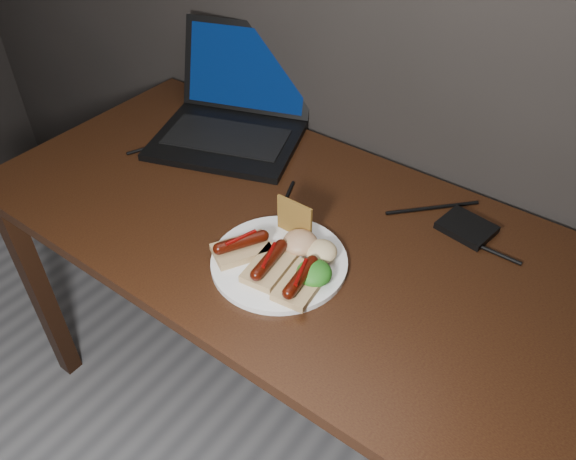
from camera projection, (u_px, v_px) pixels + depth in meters
The scene contains 12 objects.
desk at pixel (282, 249), 1.30m from camera, with size 1.40×0.70×0.75m.
laptop at pixel (234, 115), 1.50m from camera, with size 0.47×0.47×0.25m.
hard_drive at pixel (467, 227), 1.21m from camera, with size 0.11×0.09×0.02m, color black.
desk_cables at pixel (324, 195), 1.31m from camera, with size 0.96×0.36×0.01m.
plate at pixel (279, 262), 1.14m from camera, with size 0.28×0.28×0.01m, color white.
bread_sausage_left at pixel (242, 246), 1.14m from camera, with size 0.12×0.13×0.04m.
bread_sausage_center at pixel (269, 264), 1.10m from camera, with size 0.08×0.12×0.04m.
bread_sausage_right at pixel (301, 281), 1.07m from camera, with size 0.08×0.12×0.04m.
crispbread at pixel (294, 218), 1.17m from camera, with size 0.09×0.01×0.09m, color #AA822E.
salad_greens at pixel (314, 273), 1.08m from camera, with size 0.07×0.07×0.04m, color #1E5B12.
salsa_mound at pixel (300, 242), 1.14m from camera, with size 0.07×0.07×0.04m, color maroon.
coleslaw_mound at pixel (321, 251), 1.13m from camera, with size 0.06×0.06×0.04m, color beige.
Camera 1 is at (0.58, 0.62, 1.55)m, focal length 35.00 mm.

